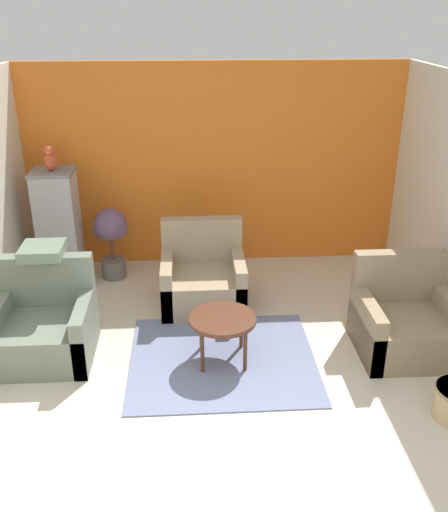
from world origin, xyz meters
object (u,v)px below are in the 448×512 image
armchair_middle (203,280)px  parrot (50,159)px  potted_plant (111,234)px  armchair_left (45,329)px  birdcage (59,230)px  coffee_table (223,322)px  armchair_right (405,324)px

armchair_middle → parrot: parrot is taller
potted_plant → armchair_middle: bearing=-34.4°
armchair_middle → potted_plant: (-1.05, 0.72, 0.27)m
armchair_left → parrot: 1.96m
birdcage → parrot: bearing=90.0°
coffee_table → armchair_middle: size_ratio=0.69×
armchair_middle → birdcage: size_ratio=0.66×
armchair_middle → potted_plant: armchair_middle is taller
birdcage → potted_plant: birdcage is taller
armchair_middle → coffee_table: bearing=-82.6°
birdcage → coffee_table: bearing=-44.8°
potted_plant → birdcage: bearing=-172.2°
potted_plant → parrot: bearing=-172.4°
armchair_left → armchair_middle: same height
armchair_right → birdcage: birdcage is taller
armchair_right → birdcage: size_ratio=0.66×
armchair_left → parrot: size_ratio=3.10×
coffee_table → armchair_right: (1.71, 0.08, -0.13)m
armchair_middle → potted_plant: size_ratio=1.03×
armchair_left → birdcage: bearing=94.7°
armchair_right → parrot: (-3.47, 1.67, 1.20)m
armchair_right → birdcage: (-3.47, 1.67, 0.37)m
armchair_left → parrot: (-0.13, 1.55, 1.20)m
birdcage → potted_plant: bearing=7.8°
coffee_table → armchair_middle: 1.12m
armchair_middle → birdcage: (-1.61, 0.64, 0.37)m
potted_plant → armchair_left: bearing=-105.1°
coffee_table → armchair_middle: (-0.14, 1.10, -0.13)m
armchair_right → coffee_table: bearing=-177.4°
birdcage → parrot: (-0.00, 0.00, 0.83)m
parrot → armchair_right: bearing=-25.7°
armchair_right → armchair_middle: same height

